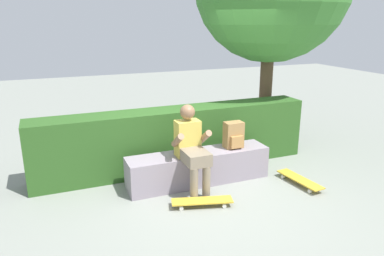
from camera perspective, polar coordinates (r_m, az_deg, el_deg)
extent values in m
plane|color=gray|center=(5.24, 2.83, -10.16)|extent=(24.00, 24.00, 0.00)
cube|color=gray|center=(5.48, 1.05, -6.13)|extent=(2.15, 0.45, 0.48)
cube|color=gold|center=(5.18, -0.70, -1.63)|extent=(0.34, 0.22, 0.52)
sphere|color=#8C6647|center=(5.07, -0.71, 2.51)|extent=(0.21, 0.21, 0.21)
cube|color=gray|center=(4.97, 0.62, -4.59)|extent=(0.32, 0.40, 0.17)
cylinder|color=gray|center=(4.93, 0.32, -8.83)|extent=(0.11, 0.11, 0.48)
cylinder|color=gray|center=(5.00, 2.25, -8.49)|extent=(0.11, 0.11, 0.48)
cylinder|color=#8C6647|center=(4.97, -2.25, -1.93)|extent=(0.09, 0.33, 0.27)
cylinder|color=#8C6647|center=(5.11, 1.96, -1.39)|extent=(0.09, 0.33, 0.27)
cube|color=gold|center=(4.88, 1.59, -11.25)|extent=(0.82, 0.41, 0.02)
cylinder|color=silver|center=(5.01, 4.69, -11.19)|extent=(0.06, 0.05, 0.05)
cylinder|color=silver|center=(4.88, 5.04, -12.00)|extent=(0.06, 0.05, 0.05)
cylinder|color=silver|center=(4.94, -1.82, -11.57)|extent=(0.06, 0.05, 0.05)
cylinder|color=silver|center=(4.81, -1.67, -12.41)|extent=(0.06, 0.05, 0.05)
cube|color=gold|center=(5.70, 16.45, -7.67)|extent=(0.28, 0.82, 0.02)
cylinder|color=silver|center=(5.86, 13.98, -7.37)|extent=(0.04, 0.06, 0.05)
cylinder|color=silver|center=(5.95, 15.07, -7.06)|extent=(0.04, 0.06, 0.05)
cylinder|color=silver|center=(5.50, 17.87, -9.35)|extent=(0.04, 0.06, 0.05)
cylinder|color=silver|center=(5.60, 18.96, -8.98)|extent=(0.04, 0.06, 0.05)
cube|color=#A37A47|center=(5.57, 6.48, -1.06)|extent=(0.28, 0.18, 0.40)
cube|color=#B68145|center=(5.50, 7.02, -2.19)|extent=(0.20, 0.05, 0.18)
cube|color=#2C561F|center=(5.93, -2.55, -1.69)|extent=(4.50, 0.52, 1.00)
cylinder|color=brown|center=(7.08, 11.47, 7.20)|extent=(0.24, 0.24, 2.48)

